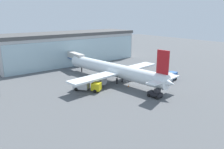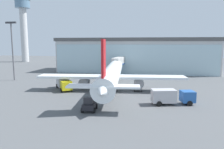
% 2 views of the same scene
% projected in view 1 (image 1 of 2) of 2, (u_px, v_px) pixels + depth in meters
% --- Properties ---
extents(ground, '(240.00, 240.00, 0.00)m').
position_uv_depth(ground, '(129.00, 84.00, 62.62)').
color(ground, '#545659').
extents(terminal_building, '(57.01, 17.63, 12.32)m').
position_uv_depth(terminal_building, '(69.00, 47.00, 89.68)').
color(terminal_building, '#B9B9B9').
rests_on(terminal_building, ground).
extents(jet_bridge, '(2.88, 12.70, 6.01)m').
position_uv_depth(jet_bridge, '(74.00, 56.00, 78.92)').
color(jet_bridge, beige).
rests_on(jet_bridge, ground).
extents(airplane, '(32.55, 40.16, 11.12)m').
position_uv_depth(airplane, '(114.00, 70.00, 63.80)').
color(airplane, white).
rests_on(airplane, ground).
extents(catering_truck, '(6.05, 7.21, 2.65)m').
position_uv_depth(catering_truck, '(86.00, 85.00, 56.48)').
color(catering_truck, yellow).
rests_on(catering_truck, ground).
extents(fuel_truck, '(7.62, 3.94, 2.65)m').
position_uv_depth(fuel_truck, '(169.00, 77.00, 64.05)').
color(fuel_truck, '#2659A5').
rests_on(fuel_truck, ground).
extents(baggage_cart, '(2.02, 3.02, 1.50)m').
position_uv_depth(baggage_cart, '(130.00, 77.00, 67.91)').
color(baggage_cart, slate).
rests_on(baggage_cart, ground).
extents(pushback_tug, '(2.47, 3.38, 2.30)m').
position_uv_depth(pushback_tug, '(155.00, 93.00, 51.90)').
color(pushback_tug, black).
rests_on(pushback_tug, ground).
extents(safety_cone_nose, '(0.36, 0.36, 0.55)m').
position_uv_depth(safety_cone_nose, '(128.00, 86.00, 59.94)').
color(safety_cone_nose, orange).
rests_on(safety_cone_nose, ground).
extents(safety_cone_wingtip, '(0.36, 0.36, 0.55)m').
position_uv_depth(safety_cone_wingtip, '(158.00, 74.00, 71.11)').
color(safety_cone_wingtip, orange).
rests_on(safety_cone_wingtip, ground).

